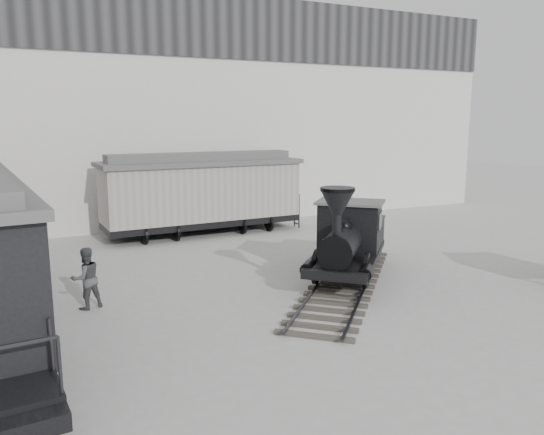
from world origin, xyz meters
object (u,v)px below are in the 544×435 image
boxcar (202,192)px  visitor_a (29,283)px  visitor_b (86,278)px  locomotive (348,244)px

boxcar → visitor_a: 10.80m
boxcar → visitor_b: boxcar is taller
visitor_a → boxcar: bearing=-172.0°
visitor_a → locomotive: bearing=134.7°
visitor_b → visitor_a: bearing=-26.9°
locomotive → visitor_b: 7.96m
boxcar → visitor_b: 10.10m
locomotive → visitor_b: (-7.92, 0.76, -0.31)m
boxcar → visitor_b: bearing=-128.7°
boxcar → visitor_b: (-5.92, -8.11, -1.08)m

